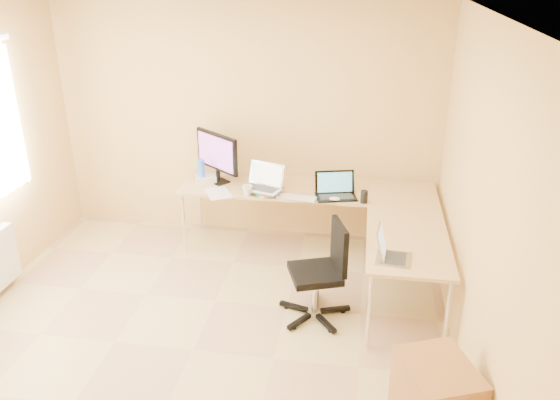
% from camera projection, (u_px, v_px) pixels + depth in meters
% --- Properties ---
extents(floor, '(4.50, 4.50, 0.00)m').
position_uv_depth(floor, '(193.00, 350.00, 4.55)').
color(floor, tan).
rests_on(floor, ground).
extents(ceiling, '(4.50, 4.50, 0.00)m').
position_uv_depth(ceiling, '(167.00, 16.00, 3.51)').
color(ceiling, white).
rests_on(ceiling, ground).
extents(wall_back, '(4.50, 0.00, 4.50)m').
position_uv_depth(wall_back, '(246.00, 121.00, 6.06)').
color(wall_back, '#DEB16A').
rests_on(wall_back, ground).
extents(wall_right, '(0.00, 4.50, 4.50)m').
position_uv_depth(wall_right, '(483.00, 224.00, 3.73)').
color(wall_right, '#DEB16A').
rests_on(wall_right, ground).
extents(desk_main, '(2.65, 0.70, 0.73)m').
position_uv_depth(desk_main, '(307.00, 219.00, 5.97)').
color(desk_main, tan).
rests_on(desk_main, ground).
extents(desk_return, '(0.70, 1.30, 0.73)m').
position_uv_depth(desk_return, '(404.00, 275.00, 4.93)').
color(desk_return, tan).
rests_on(desk_return, ground).
extents(monitor, '(0.63, 0.55, 0.54)m').
position_uv_depth(monitor, '(217.00, 158.00, 5.87)').
color(monitor, black).
rests_on(monitor, desk_main).
extents(book_stack, '(0.28, 0.34, 0.05)m').
position_uv_depth(book_stack, '(266.00, 189.00, 5.72)').
color(book_stack, teal).
rests_on(book_stack, desk_main).
extents(laptop_center, '(0.47, 0.41, 0.25)m').
position_uv_depth(laptop_center, '(262.00, 178.00, 5.60)').
color(laptop_center, '#A3A5B3').
rests_on(laptop_center, desk_main).
extents(laptop_black, '(0.46, 0.38, 0.25)m').
position_uv_depth(laptop_black, '(336.00, 186.00, 5.54)').
color(laptop_black, black).
rests_on(laptop_black, desk_main).
extents(keyboard, '(0.41, 0.18, 0.02)m').
position_uv_depth(keyboard, '(297.00, 197.00, 5.56)').
color(keyboard, silver).
rests_on(keyboard, desk_main).
extents(mouse, '(0.12, 0.10, 0.04)m').
position_uv_depth(mouse, '(335.00, 199.00, 5.51)').
color(mouse, white).
rests_on(mouse, desk_main).
extents(mug, '(0.14, 0.14, 0.10)m').
position_uv_depth(mug, '(247.00, 190.00, 5.63)').
color(mug, white).
rests_on(mug, desk_main).
extents(cd_stack, '(0.14, 0.14, 0.03)m').
position_uv_depth(cd_stack, '(264.00, 195.00, 5.61)').
color(cd_stack, white).
rests_on(cd_stack, desk_main).
extents(water_bottle, '(0.09, 0.09, 0.27)m').
position_uv_depth(water_bottle, '(201.00, 171.00, 5.89)').
color(water_bottle, blue).
rests_on(water_bottle, desk_main).
extents(papers, '(0.36, 0.40, 0.01)m').
position_uv_depth(papers, '(218.00, 193.00, 5.68)').
color(papers, silver).
rests_on(papers, desk_main).
extents(white_box, '(0.25, 0.22, 0.08)m').
position_uv_depth(white_box, '(206.00, 179.00, 5.94)').
color(white_box, silver).
rests_on(white_box, desk_main).
extents(desk_fan, '(0.28, 0.28, 0.31)m').
position_uv_depth(desk_fan, '(226.00, 162.00, 6.08)').
color(desk_fan, white).
rests_on(desk_fan, desk_main).
extents(black_cup, '(0.07, 0.07, 0.12)m').
position_uv_depth(black_cup, '(364.00, 197.00, 5.45)').
color(black_cup, black).
rests_on(black_cup, desk_main).
extents(laptop_return, '(0.35, 0.29, 0.22)m').
position_uv_depth(laptop_return, '(394.00, 248.00, 4.40)').
color(laptop_return, '#A5A6B1').
rests_on(laptop_return, desk_return).
extents(office_chair, '(0.69, 0.69, 0.90)m').
position_uv_depth(office_chair, '(315.00, 267.00, 4.79)').
color(office_chair, black).
rests_on(office_chair, ground).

